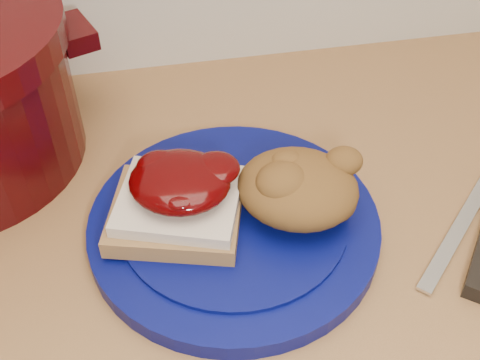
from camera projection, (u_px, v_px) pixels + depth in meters
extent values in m
cylinder|color=#050A51|center=(234.00, 225.00, 0.59)|extent=(0.37, 0.37, 0.02)
cube|color=olive|center=(176.00, 213.00, 0.57)|extent=(0.15, 0.13, 0.02)
cube|color=beige|center=(179.00, 200.00, 0.56)|extent=(0.14, 0.13, 0.01)
ellipsoid|color=#320102|center=(180.00, 181.00, 0.55)|extent=(0.12, 0.11, 0.03)
ellipsoid|color=brown|center=(298.00, 188.00, 0.57)|extent=(0.15, 0.14, 0.06)
cube|color=silver|center=(460.00, 227.00, 0.60)|extent=(0.14, 0.14, 0.00)
cube|color=black|center=(73.00, 33.00, 0.66)|extent=(0.06, 0.07, 0.02)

